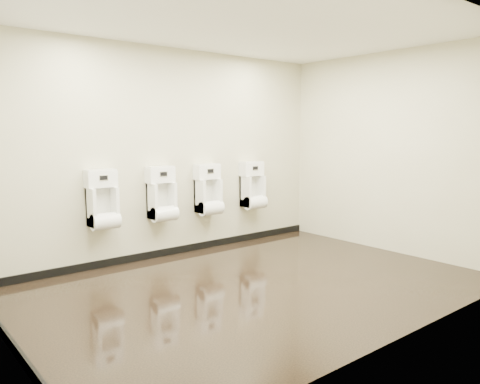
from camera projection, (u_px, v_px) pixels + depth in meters
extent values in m
cube|color=black|center=(256.00, 286.00, 5.17)|extent=(5.00, 3.50, 0.00)
cube|color=silver|center=(257.00, 23.00, 4.81)|extent=(5.00, 3.50, 0.00)
cube|color=beige|center=(172.00, 153.00, 6.34)|extent=(5.00, 0.02, 2.80)
cube|color=beige|center=(404.00, 169.00, 3.64)|extent=(5.00, 0.02, 2.80)
cube|color=beige|center=(391.00, 153.00, 6.55)|extent=(0.02, 3.50, 2.80)
cube|color=silver|center=(0.00, 172.00, 3.43)|extent=(0.01, 3.50, 2.80)
cube|color=black|center=(174.00, 251.00, 6.50)|extent=(5.00, 0.02, 0.10)
cube|color=black|center=(13.00, 346.00, 3.60)|extent=(0.02, 3.50, 0.10)
cube|color=white|center=(103.00, 207.00, 5.67)|extent=(0.33, 0.24, 0.47)
cube|color=silver|center=(100.00, 203.00, 5.72)|extent=(0.25, 0.01, 0.35)
cylinder|color=white|center=(105.00, 221.00, 5.64)|extent=(0.33, 0.20, 0.20)
cube|color=white|center=(101.00, 179.00, 5.65)|extent=(0.37, 0.18, 0.20)
cube|color=black|center=(104.00, 178.00, 5.57)|extent=(0.09, 0.01, 0.05)
cube|color=silver|center=(104.00, 178.00, 5.58)|extent=(0.11, 0.01, 0.07)
cylinder|color=silver|center=(115.00, 178.00, 5.77)|extent=(0.01, 0.03, 0.03)
cube|color=white|center=(162.00, 201.00, 6.18)|extent=(0.33, 0.24, 0.47)
cube|color=silver|center=(159.00, 197.00, 6.23)|extent=(0.25, 0.01, 0.35)
cylinder|color=white|center=(165.00, 214.00, 6.15)|extent=(0.33, 0.20, 0.20)
cube|color=white|center=(160.00, 175.00, 6.16)|extent=(0.37, 0.18, 0.20)
cube|color=black|center=(164.00, 174.00, 6.08)|extent=(0.09, 0.01, 0.05)
cube|color=silver|center=(164.00, 174.00, 6.09)|extent=(0.11, 0.01, 0.07)
cylinder|color=silver|center=(173.00, 174.00, 6.28)|extent=(0.01, 0.03, 0.03)
cube|color=white|center=(208.00, 196.00, 6.65)|extent=(0.33, 0.24, 0.47)
cube|color=silver|center=(205.00, 192.00, 6.70)|extent=(0.25, 0.01, 0.35)
cylinder|color=white|center=(211.00, 208.00, 6.62)|extent=(0.33, 0.20, 0.20)
cube|color=white|center=(207.00, 172.00, 6.63)|extent=(0.37, 0.18, 0.20)
cube|color=black|center=(211.00, 171.00, 6.55)|extent=(0.09, 0.01, 0.05)
cube|color=silver|center=(211.00, 171.00, 6.56)|extent=(0.11, 0.01, 0.07)
cylinder|color=silver|center=(218.00, 171.00, 6.75)|extent=(0.01, 0.03, 0.03)
cube|color=white|center=(253.00, 191.00, 7.17)|extent=(0.33, 0.24, 0.47)
cube|color=silver|center=(249.00, 188.00, 7.22)|extent=(0.25, 0.01, 0.35)
cylinder|color=white|center=(255.00, 202.00, 7.14)|extent=(0.33, 0.20, 0.20)
cube|color=white|center=(251.00, 169.00, 7.15)|extent=(0.37, 0.18, 0.20)
cube|color=black|center=(255.00, 168.00, 7.07)|extent=(0.09, 0.01, 0.05)
cube|color=silver|center=(255.00, 168.00, 7.08)|extent=(0.11, 0.01, 0.07)
cylinder|color=silver|center=(261.00, 168.00, 7.27)|extent=(0.01, 0.03, 0.03)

